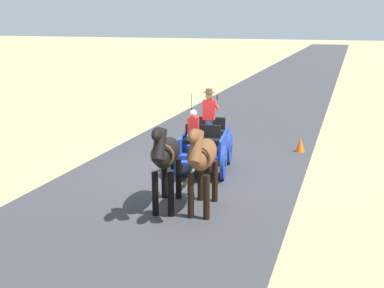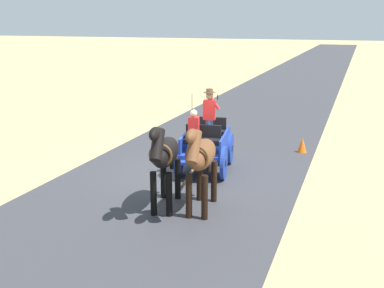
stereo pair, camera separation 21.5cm
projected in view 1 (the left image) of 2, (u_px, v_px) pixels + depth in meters
The scene contains 6 objects.
ground_plane at pixel (186, 173), 13.53m from camera, with size 200.00×200.00×0.00m, color tan.
road_surface at pixel (186, 173), 13.53m from camera, with size 6.72×160.00×0.01m, color #38383D.
horse_drawn_carriage at pixel (205, 144), 13.55m from camera, with size 1.76×4.51×2.50m.
horse_near_side at pixel (203, 157), 10.47m from camera, with size 0.74×2.14×2.21m.
horse_off_side at pixel (166, 155), 10.62m from camera, with size 0.86×2.15×2.21m.
traffic_cone at pixel (300, 145), 15.62m from camera, with size 0.32×0.32×0.50m, color orange.
Camera 1 is at (-4.40, 12.06, 4.36)m, focal length 42.71 mm.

